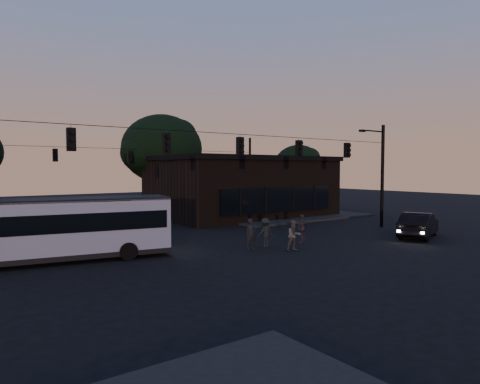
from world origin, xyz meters
TOP-DOWN VIEW (x-y plane):
  - ground at (0.00, 0.00)m, footprint 120.00×120.00m
  - sidewalk_far_right at (12.00, 14.00)m, footprint 14.00×10.00m
  - building at (9.00, 15.97)m, footprint 15.40×10.41m
  - tree_behind at (4.00, 22.00)m, footprint 7.60×7.60m
  - tree_right at (18.00, 18.00)m, footprint 5.20×5.20m
  - signal_rig_near at (0.00, 4.00)m, footprint 26.24×0.30m
  - signal_rig_far at (0.00, 20.00)m, footprint 26.24×0.30m
  - bus at (-9.37, 5.63)m, footprint 10.66×4.24m
  - car at (10.62, -0.38)m, footprint 5.08×3.29m
  - pedestrian_a at (-0.20, 2.74)m, footprint 0.61×0.41m
  - pedestrian_b at (1.35, 1.07)m, footprint 0.92×0.80m
  - pedestrian_c at (3.34, 2.47)m, footprint 1.05×0.68m
  - pedestrian_d at (0.79, 2.74)m, footprint 1.07×0.66m

SIDE VIEW (x-z plane):
  - ground at x=0.00m, z-range 0.00..0.00m
  - sidewalk_far_right at x=12.00m, z-range 0.00..0.15m
  - car at x=10.62m, z-range 0.00..1.58m
  - pedestrian_d at x=0.79m, z-range 0.00..1.59m
  - pedestrian_b at x=1.35m, z-range 0.00..1.62m
  - pedestrian_a at x=-0.20m, z-range 0.00..1.64m
  - pedestrian_c at x=3.34m, z-range 0.00..1.67m
  - bus at x=-9.37m, z-range 0.18..3.11m
  - building at x=9.00m, z-range 0.01..5.41m
  - signal_rig_far at x=0.00m, z-range 0.45..7.95m
  - signal_rig_near at x=0.00m, z-range 0.70..8.20m
  - tree_right at x=18.00m, z-range 1.20..8.06m
  - tree_behind at x=4.00m, z-range 1.48..10.91m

